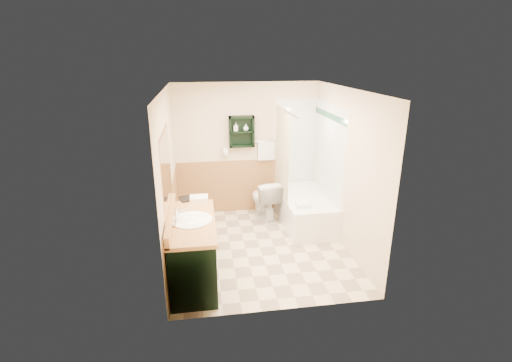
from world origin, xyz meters
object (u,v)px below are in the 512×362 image
at_px(wall_shelf, 242,132).
at_px(hair_dryer, 225,151).
at_px(vanity, 193,251).
at_px(vanity_book, 180,193).
at_px(toilet, 264,200).
at_px(soap_bottle_a, 236,129).
at_px(soap_bottle_b, 246,128).
at_px(bathtub, 305,210).

height_order(wall_shelf, hair_dryer, wall_shelf).
bearing_deg(vanity, hair_dryer, 74.57).
xyz_separation_m(wall_shelf, vanity_book, (-1.06, -1.42, -0.57)).
relative_size(vanity, toilet, 1.85).
height_order(toilet, vanity_book, vanity_book).
xyz_separation_m(vanity, toilet, (1.25, 1.80, -0.07)).
xyz_separation_m(soap_bottle_a, soap_bottle_b, (0.18, 0.00, 0.01)).
bearing_deg(toilet, hair_dryer, -40.07).
height_order(wall_shelf, toilet, wall_shelf).
bearing_deg(hair_dryer, bathtub, -28.43).
height_order(vanity_book, soap_bottle_b, soap_bottle_b).
bearing_deg(bathtub, vanity, -143.17).
height_order(wall_shelf, vanity_book, wall_shelf).
height_order(bathtub, vanity_book, vanity_book).
xyz_separation_m(toilet, soap_bottle_b, (-0.28, 0.33, 1.25)).
xyz_separation_m(toilet, vanity_book, (-1.41, -1.09, 0.62)).
bearing_deg(wall_shelf, vanity_book, -126.76).
bearing_deg(soap_bottle_a, bathtub, -31.42).
bearing_deg(hair_dryer, wall_shelf, -4.76).
distance_m(hair_dryer, soap_bottle_b, 0.56).
relative_size(vanity_book, soap_bottle_a, 1.58).
height_order(vanity, bathtub, vanity).
bearing_deg(vanity, soap_bottle_a, 69.49).
distance_m(wall_shelf, soap_bottle_a, 0.11).
relative_size(wall_shelf, vanity_book, 2.35).
distance_m(bathtub, toilet, 0.77).
height_order(vanity, soap_bottle_a, soap_bottle_a).
distance_m(vanity, vanity_book, 0.91).
bearing_deg(toilet, wall_shelf, -54.53).
bearing_deg(hair_dryer, vanity, -105.43).
height_order(wall_shelf, soap_bottle_b, wall_shelf).
xyz_separation_m(hair_dryer, soap_bottle_b, (0.38, -0.03, 0.41)).
distance_m(hair_dryer, toilet, 1.12).
bearing_deg(bathtub, soap_bottle_a, 148.58).
relative_size(wall_shelf, bathtub, 0.37).
distance_m(vanity, toilet, 2.19).
distance_m(bathtub, vanity_book, 2.32).
bearing_deg(vanity_book, hair_dryer, 44.85).
bearing_deg(soap_bottle_b, toilet, -49.39).
relative_size(wall_shelf, soap_bottle_b, 4.64).
bearing_deg(vanity_book, soap_bottle_a, 38.44).
bearing_deg(soap_bottle_b, bathtub, -35.92).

